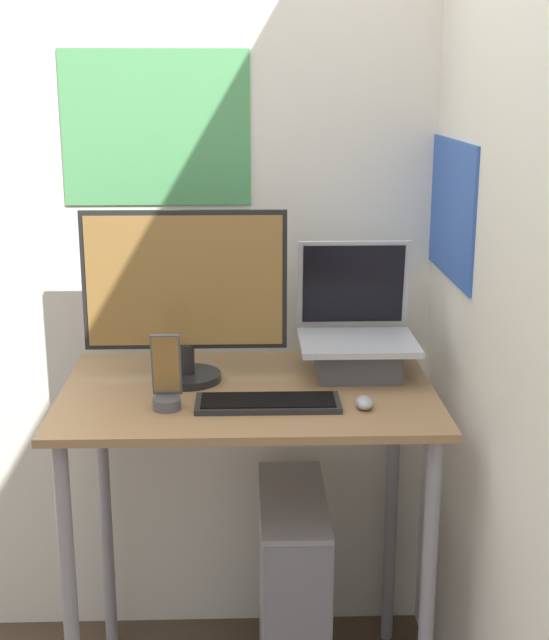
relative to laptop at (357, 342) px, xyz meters
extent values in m
cube|color=silver|center=(-0.29, 0.28, 0.31)|extent=(6.00, 0.05, 2.60)
cube|color=#4C9959|center=(-0.53, 0.25, 0.54)|extent=(0.52, 0.01, 0.42)
cube|color=silver|center=(0.27, -0.43, 0.31)|extent=(0.05, 6.00, 2.60)
cube|color=#3359B2|center=(0.24, 0.04, 0.35)|extent=(0.01, 0.52, 0.35)
cube|color=#936D47|center=(-0.29, -0.12, -0.09)|extent=(0.94, 0.63, 0.02)
cylinder|color=gray|center=(-0.71, -0.39, -0.55)|extent=(0.04, 0.04, 0.89)
cylinder|color=gray|center=(0.13, -0.39, -0.55)|extent=(0.04, 0.04, 0.89)
cylinder|color=gray|center=(-0.71, 0.15, -0.55)|extent=(0.04, 0.04, 0.89)
cylinder|color=gray|center=(0.13, 0.15, -0.55)|extent=(0.04, 0.04, 0.89)
cube|color=#4C4C51|center=(0.00, -0.02, -0.04)|extent=(0.21, 0.17, 0.08)
cube|color=#B7B7BC|center=(0.00, -0.02, 0.01)|extent=(0.30, 0.24, 0.02)
cube|color=#B7B7BC|center=(0.00, 0.11, 0.13)|extent=(0.30, 0.04, 0.24)
cube|color=black|center=(0.00, 0.10, 0.13)|extent=(0.27, 0.03, 0.22)
cylinder|color=black|center=(-0.45, -0.05, -0.07)|extent=(0.18, 0.18, 0.02)
cylinder|color=black|center=(-0.45, -0.05, -0.03)|extent=(0.04, 0.04, 0.08)
cube|color=black|center=(-0.45, -0.04, 0.18)|extent=(0.52, 0.01, 0.36)
cube|color=olive|center=(-0.45, -0.05, 0.18)|extent=(0.49, 0.01, 0.33)
cube|color=black|center=(-0.24, -0.24, -0.08)|extent=(0.35, 0.13, 0.01)
cube|color=black|center=(-0.24, -0.24, -0.07)|extent=(0.32, 0.11, 0.00)
ellipsoid|color=#99999E|center=(-0.01, -0.26, -0.07)|extent=(0.04, 0.07, 0.03)
cylinder|color=#4C4C51|center=(-0.48, -0.25, -0.07)|extent=(0.07, 0.07, 0.03)
cube|color=#4C515B|center=(-0.48, -0.24, 0.02)|extent=(0.07, 0.04, 0.16)
cube|color=olive|center=(-0.48, -0.24, 0.02)|extent=(0.06, 0.03, 0.14)
cube|color=gray|center=(-0.17, -0.09, -0.70)|extent=(0.18, 0.46, 0.59)
camera|label=1|loc=(-0.29, -2.24, 0.67)|focal=50.00mm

